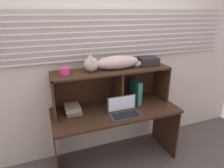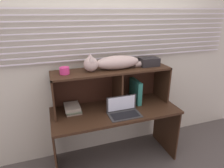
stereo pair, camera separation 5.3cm
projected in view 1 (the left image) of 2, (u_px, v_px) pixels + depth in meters
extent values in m
cube|color=beige|center=(106.00, 60.00, 2.41)|extent=(4.40, 0.04, 2.50)
cube|color=silver|center=(107.00, 58.00, 2.35)|extent=(3.42, 0.02, 0.01)
cube|color=silver|center=(107.00, 53.00, 2.33)|extent=(3.42, 0.02, 0.01)
cube|color=silver|center=(107.00, 48.00, 2.31)|extent=(3.42, 0.02, 0.01)
cube|color=silver|center=(107.00, 42.00, 2.29)|extent=(3.42, 0.02, 0.01)
cube|color=silver|center=(107.00, 37.00, 2.26)|extent=(3.42, 0.02, 0.01)
cube|color=silver|center=(107.00, 31.00, 2.24)|extent=(3.42, 0.02, 0.01)
cube|color=silver|center=(107.00, 26.00, 2.22)|extent=(3.42, 0.02, 0.01)
cube|color=silver|center=(107.00, 20.00, 2.20)|extent=(3.42, 0.02, 0.01)
cube|color=silver|center=(107.00, 14.00, 2.18)|extent=(3.42, 0.02, 0.01)
cube|color=silver|center=(106.00, 8.00, 2.15)|extent=(3.42, 0.02, 0.01)
cube|color=#342013|center=(115.00, 111.00, 2.29)|extent=(1.48, 0.62, 0.03)
cube|color=#342013|center=(55.00, 150.00, 2.19)|extent=(0.02, 0.55, 0.70)
cube|color=#342013|center=(165.00, 125.00, 2.66)|extent=(0.02, 0.55, 0.70)
cube|color=#342013|center=(112.00, 70.00, 2.23)|extent=(1.38, 0.36, 0.02)
cube|color=#342013|center=(53.00, 96.00, 2.09)|extent=(0.02, 0.36, 0.46)
cube|color=#342013|center=(161.00, 81.00, 2.53)|extent=(0.02, 0.36, 0.46)
cube|color=#342013|center=(117.00, 88.00, 2.34)|extent=(0.02, 0.34, 0.44)
cube|color=#3B1F13|center=(107.00, 83.00, 2.46)|extent=(1.38, 0.01, 0.46)
ellipsoid|color=#B7A096|center=(117.00, 62.00, 2.22)|extent=(0.53, 0.19, 0.15)
sphere|color=#B7A096|center=(91.00, 65.00, 2.12)|extent=(0.16, 0.16, 0.16)
cone|color=#B5A398|center=(92.00, 58.00, 2.06)|extent=(0.07, 0.07, 0.07)
cone|color=#B39D95|center=(90.00, 56.00, 2.13)|extent=(0.07, 0.07, 0.07)
cylinder|color=#B7A096|center=(145.00, 63.00, 2.36)|extent=(0.29, 0.07, 0.07)
cube|color=#313131|center=(125.00, 115.00, 2.16)|extent=(0.36, 0.21, 0.01)
cube|color=#313131|center=(122.00, 103.00, 2.21)|extent=(0.36, 0.01, 0.19)
cube|color=white|center=(122.00, 103.00, 2.21)|extent=(0.32, 0.00, 0.16)
cube|color=black|center=(126.00, 115.00, 2.15)|extent=(0.30, 0.15, 0.00)
cube|color=#287462|center=(135.00, 91.00, 2.44)|extent=(0.06, 0.26, 0.29)
cube|color=#A09380|center=(73.00, 111.00, 2.24)|extent=(0.17, 0.23, 0.02)
cube|color=#545E48|center=(73.00, 110.00, 2.22)|extent=(0.17, 0.23, 0.02)
cube|color=gray|center=(72.00, 108.00, 2.23)|extent=(0.17, 0.23, 0.02)
cube|color=gray|center=(72.00, 107.00, 2.22)|extent=(0.17, 0.23, 0.02)
cylinder|color=#D13475|center=(65.00, 71.00, 2.04)|extent=(0.10, 0.10, 0.07)
cube|color=black|center=(148.00, 62.00, 2.36)|extent=(0.23, 0.15, 0.10)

